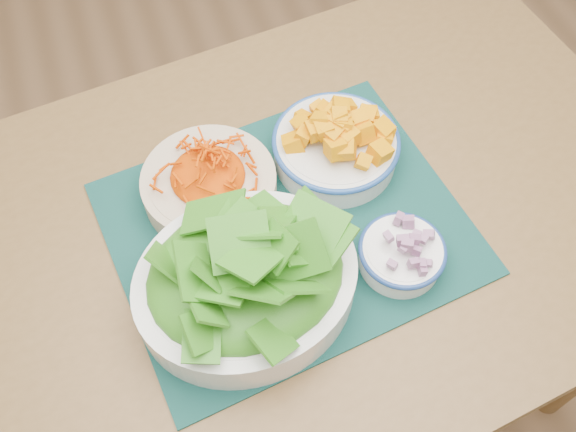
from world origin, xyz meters
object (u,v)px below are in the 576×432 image
object	(u,v)px
carrot_bowl	(209,180)
lettuce_bowl	(245,274)
onion_bowl	(402,252)
squash_bowl	(336,141)
placemat	(288,228)
table	(307,248)

from	to	relation	value
carrot_bowl	lettuce_bowl	world-z (taller)	lettuce_bowl
lettuce_bowl	onion_bowl	world-z (taller)	lettuce_bowl
carrot_bowl	onion_bowl	world-z (taller)	carrot_bowl
lettuce_bowl	onion_bowl	size ratio (longest dim) A/B	2.44
squash_bowl	lettuce_bowl	distance (m)	0.27
placemat	carrot_bowl	size ratio (longest dim) A/B	1.90
carrot_bowl	squash_bowl	size ratio (longest dim) A/B	1.10
carrot_bowl	onion_bowl	size ratio (longest dim) A/B	1.98
placemat	carrot_bowl	xyz separation A→B (m)	(-0.09, 0.09, 0.04)
carrot_bowl	squash_bowl	bearing A→B (deg)	0.61
table	onion_bowl	distance (m)	0.21
table	squash_bowl	xyz separation A→B (m)	(0.07, 0.08, 0.15)
table	lettuce_bowl	size ratio (longest dim) A/B	3.80
carrot_bowl	placemat	bearing A→B (deg)	-45.47
placemat	carrot_bowl	bearing A→B (deg)	127.99
squash_bowl	lettuce_bowl	size ratio (longest dim) A/B	0.73
onion_bowl	table	bearing A→B (deg)	126.83
table	placemat	xyz separation A→B (m)	(-0.04, -0.02, 0.11)
squash_bowl	placemat	bearing A→B (deg)	-139.32
table	placemat	distance (m)	0.12
table	onion_bowl	bearing A→B (deg)	-59.79
table	lettuce_bowl	world-z (taller)	lettuce_bowl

